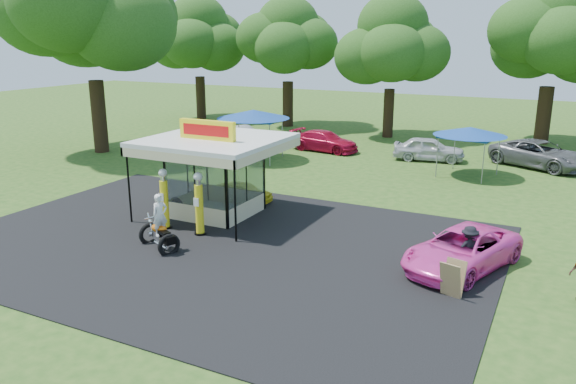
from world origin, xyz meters
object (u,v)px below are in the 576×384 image
gas_pump_right (199,205)px  tent_west (253,115)px  gas_pump_left (164,200)px  tent_east (470,132)px  a_frame_sign (452,279)px  bg_car_b (325,141)px  pink_sedan (462,250)px  bg_car_d (540,154)px  motorcycle (160,227)px  bg_car_a (241,138)px  gas_station_kiosk (216,175)px  kiosk_car (243,192)px  spectator_east_a (469,249)px  bg_car_c (429,149)px

gas_pump_right → tent_west: (-5.03, 12.84, 1.62)m
gas_pump_left → tent_east: tent_east is taller
a_frame_sign → bg_car_b: (-11.98, 18.45, 0.11)m
pink_sedan → bg_car_d: 17.43m
tent_west → bg_car_b: bearing=57.8°
gas_pump_left → motorcycle: size_ratio=1.14×
tent_east → bg_car_a: bearing=175.7°
gas_station_kiosk → kiosk_car: bearing=90.0°
spectator_east_a → motorcycle: bearing=-15.1°
spectator_east_a → tent_east: size_ratio=0.40×
pink_sedan → bg_car_c: bearing=126.6°
spectator_east_a → bg_car_c: (-5.14, 16.44, -0.05)m
gas_pump_left → a_frame_sign: 11.55m
spectator_east_a → bg_car_d: size_ratio=0.28×
motorcycle → tent_east: tent_east is taller
kiosk_car → bg_car_b: (-1.29, 12.68, 0.20)m
gas_pump_right → tent_east: tent_east is taller
a_frame_sign → motorcycle: bearing=-160.8°
gas_station_kiosk → kiosk_car: (-0.00, 2.21, -1.30)m
bg_car_b → tent_east: size_ratio=1.20×
gas_pump_left → bg_car_b: bearing=91.6°
motorcycle → gas_station_kiosk: bearing=120.7°
gas_pump_right → bg_car_d: 21.62m
bg_car_b → gas_station_kiosk: bearing=-167.9°
bg_car_c → pink_sedan: bearing=-173.6°
kiosk_car → bg_car_a: bearing=31.7°
bg_car_a → bg_car_b: bg_car_a is taller
bg_car_d → tent_west: (-16.05, -5.76, 2.04)m
kiosk_car → bg_car_a: 12.90m
bg_car_b → bg_car_d: size_ratio=0.83×
gas_station_kiosk → bg_car_d: (11.90, 16.11, -0.99)m
motorcycle → bg_car_a: bearing=136.7°
gas_station_kiosk → gas_pump_right: size_ratio=2.14×
kiosk_car → bg_car_c: (5.64, 12.84, 0.25)m
bg_car_b → tent_east: 10.33m
bg_car_b → tent_west: bearing=154.9°
gas_pump_right → kiosk_car: size_ratio=0.90×
bg_car_d → bg_car_a: bearing=125.9°
a_frame_sign → bg_car_b: size_ratio=0.24×
gas_pump_right → spectator_east_a: size_ratio=1.61×
gas_pump_right → bg_car_b: bearing=97.1°
motorcycle → bg_car_c: motorcycle is taller
gas_station_kiosk → tent_west: gas_station_kiosk is taller
kiosk_car → spectator_east_a: (10.79, -3.60, 0.31)m
gas_pump_right → tent_east: 16.43m
spectator_east_a → kiosk_car: bearing=-49.8°
tent_east → a_frame_sign: bearing=-81.9°
a_frame_sign → pink_sedan: size_ratio=0.23×
bg_car_b → bg_car_d: bearing=-77.5°
kiosk_car → tent_east: 13.12m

